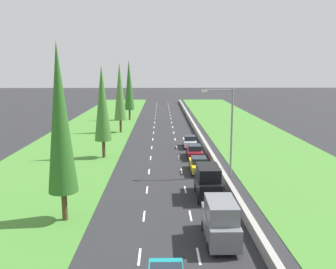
{
  "coord_description": "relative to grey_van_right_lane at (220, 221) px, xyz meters",
  "views": [
    {
      "loc": [
        -0.45,
        1.14,
        10.95
      ],
      "look_at": [
        0.59,
        54.27,
        1.27
      ],
      "focal_mm": 38.94,
      "sensor_mm": 36.0,
      "label": 1
    }
  ],
  "objects": [
    {
      "name": "ground_plane",
      "position": [
        -3.31,
        37.12,
        -1.4
      ],
      "size": [
        300.0,
        300.0,
        0.0
      ],
      "primitive_type": "plane",
      "color": "#28282B",
      "rests_on": "ground"
    },
    {
      "name": "poplar_tree_second",
      "position": [
        -10.8,
        3.51,
        6.06
      ],
      "size": [
        2.12,
        2.12,
        12.82
      ],
      "color": "#4C3823",
      "rests_on": "ground"
    },
    {
      "name": "maroon_sedan_right_lane",
      "position": [
        0.38,
        22.25,
        -0.59
      ],
      "size": [
        1.82,
        4.5,
        1.64
      ],
      "color": "maroon",
      "rests_on": "ground"
    },
    {
      "name": "poplar_tree_fourth",
      "position": [
        -10.74,
        40.65,
        5.65
      ],
      "size": [
        2.1,
        2.1,
        11.99
      ],
      "color": "#4C3823",
      "rests_on": "ground"
    },
    {
      "name": "poplar_tree_fifth",
      "position": [
        -10.5,
        56.22,
        6.03
      ],
      "size": [
        2.12,
        2.12,
        12.75
      ],
      "color": "#4C3823",
      "rests_on": "ground"
    },
    {
      "name": "poplar_tree_third",
      "position": [
        -10.88,
        22.5,
        5.35
      ],
      "size": [
        2.09,
        2.09,
        11.4
      ],
      "color": "#4C3823",
      "rests_on": "ground"
    },
    {
      "name": "black_van_right_lane",
      "position": [
        0.23,
        8.15,
        0.0
      ],
      "size": [
        1.96,
        4.9,
        2.82
      ],
      "color": "black",
      "rests_on": "ground"
    },
    {
      "name": "median_barrier",
      "position": [
        2.39,
        37.12,
        -0.97
      ],
      "size": [
        0.44,
        120.0,
        0.85
      ],
      "primitive_type": "cube",
      "color": "#9E9B93",
      "rests_on": "ground"
    },
    {
      "name": "white_hatchback_right_lane",
      "position": [
        0.26,
        28.2,
        -0.56
      ],
      "size": [
        1.74,
        3.9,
        1.72
      ],
      "color": "white",
      "rests_on": "ground"
    },
    {
      "name": "lane_markings",
      "position": [
        -3.31,
        37.12,
        -1.39
      ],
      "size": [
        3.64,
        116.0,
        0.01
      ],
      "color": "white",
      "rests_on": "ground"
    },
    {
      "name": "grey_van_right_lane",
      "position": [
        0.0,
        0.0,
        0.0
      ],
      "size": [
        1.96,
        4.9,
        2.82
      ],
      "color": "slate",
      "rests_on": "ground"
    },
    {
      "name": "street_light_mast",
      "position": [
        3.03,
        14.3,
        3.83
      ],
      "size": [
        3.2,
        0.28,
        9.0
      ],
      "color": "gray",
      "rests_on": "ground"
    },
    {
      "name": "grass_verge_left",
      "position": [
        -15.96,
        37.12,
        -1.38
      ],
      "size": [
        14.0,
        140.0,
        0.04
      ],
      "primitive_type": "cube",
      "color": "#478433",
      "rests_on": "ground"
    },
    {
      "name": "grass_verge_right",
      "position": [
        11.04,
        37.12,
        -1.38
      ],
      "size": [
        14.0,
        140.0,
        0.04
      ],
      "primitive_type": "cube",
      "color": "#478433",
      "rests_on": "ground"
    },
    {
      "name": "yellow_sedan_right_lane",
      "position": [
        0.27,
        15.95,
        -0.59
      ],
      "size": [
        1.82,
        4.5,
        1.64
      ],
      "color": "yellow",
      "rests_on": "ground"
    }
  ]
}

